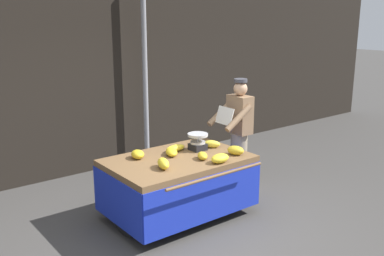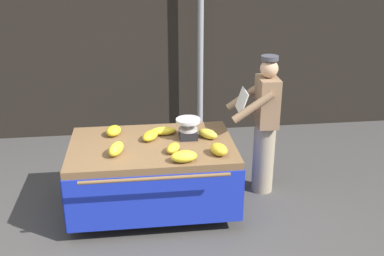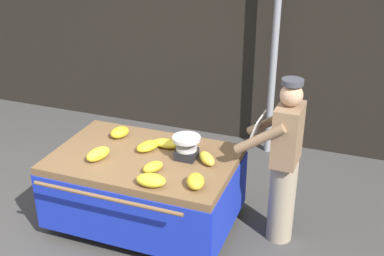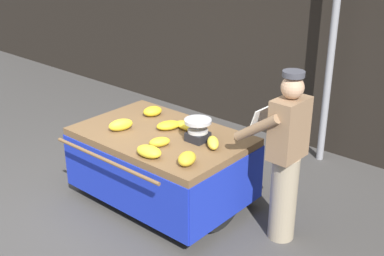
# 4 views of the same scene
# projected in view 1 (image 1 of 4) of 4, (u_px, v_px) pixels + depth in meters

# --- Properties ---
(ground_plane) EXTENTS (60.00, 60.00, 0.00)m
(ground_plane) POSITION_uv_depth(u_px,v_px,m) (189.00, 237.00, 5.37)
(ground_plane) COLOR #423F3D
(back_wall) EXTENTS (16.00, 0.24, 3.87)m
(back_wall) POSITION_uv_depth(u_px,v_px,m) (77.00, 59.00, 7.21)
(back_wall) COLOR black
(back_wall) RESTS_ON ground
(street_pole) EXTENTS (0.09, 0.09, 3.28)m
(street_pole) POSITION_uv_depth(u_px,v_px,m) (145.00, 74.00, 7.64)
(street_pole) COLOR gray
(street_pole) RESTS_ON ground
(banana_cart) EXTENTS (1.85, 1.40, 0.83)m
(banana_cart) POSITION_uv_depth(u_px,v_px,m) (178.00, 173.00, 5.77)
(banana_cart) COLOR brown
(banana_cart) RESTS_ON ground
(weighing_scale) EXTENTS (0.28, 0.28, 0.24)m
(weighing_scale) POSITION_uv_depth(u_px,v_px,m) (198.00, 142.00, 6.03)
(weighing_scale) COLOR black
(weighing_scale) RESTS_ON banana_cart
(banana_bunch_0) EXTENTS (0.21, 0.30, 0.13)m
(banana_bunch_0) POSITION_uv_depth(u_px,v_px,m) (163.00, 163.00, 5.31)
(banana_bunch_0) COLOR yellow
(banana_bunch_0) RESTS_ON banana_cart
(banana_bunch_1) EXTENTS (0.22, 0.27, 0.11)m
(banana_bunch_1) POSITION_uv_depth(u_px,v_px,m) (138.00, 154.00, 5.69)
(banana_bunch_1) COLOR gold
(banana_bunch_1) RESTS_ON banana_cart
(banana_bunch_2) EXTENTS (0.26, 0.31, 0.10)m
(banana_bunch_2) POSITION_uv_depth(u_px,v_px,m) (172.00, 152.00, 5.80)
(banana_bunch_2) COLOR gold
(banana_bunch_2) RESTS_ON banana_cart
(banana_bunch_3) EXTENTS (0.23, 0.27, 0.12)m
(banana_bunch_3) POSITION_uv_depth(u_px,v_px,m) (236.00, 150.00, 5.84)
(banana_bunch_3) COLOR gold
(banana_bunch_3) RESTS_ON banana_cart
(banana_bunch_4) EXTENTS (0.30, 0.14, 0.09)m
(banana_bunch_4) POSITION_uv_depth(u_px,v_px,m) (175.00, 148.00, 5.99)
(banana_bunch_4) COLOR yellow
(banana_bunch_4) RESTS_ON banana_cart
(banana_bunch_5) EXTENTS (0.29, 0.20, 0.11)m
(banana_bunch_5) POSITION_uv_depth(u_px,v_px,m) (220.00, 158.00, 5.52)
(banana_bunch_5) COLOR yellow
(banana_bunch_5) RESTS_ON banana_cart
(banana_bunch_6) EXTENTS (0.26, 0.26, 0.10)m
(banana_bunch_6) POSITION_uv_depth(u_px,v_px,m) (211.00, 144.00, 6.15)
(banana_bunch_6) COLOR yellow
(banana_bunch_6) RESTS_ON banana_cart
(banana_bunch_7) EXTENTS (0.21, 0.25, 0.09)m
(banana_bunch_7) POSITION_uv_depth(u_px,v_px,m) (202.00, 156.00, 5.65)
(banana_bunch_7) COLOR gold
(banana_bunch_7) RESTS_ON banana_cart
(vendor_person) EXTENTS (0.59, 0.53, 1.71)m
(vendor_person) POSITION_uv_depth(u_px,v_px,m) (238.00, 133.00, 6.72)
(vendor_person) COLOR gray
(vendor_person) RESTS_ON ground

